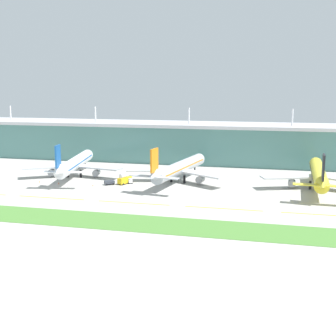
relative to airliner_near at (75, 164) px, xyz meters
The scene contains 16 objects.
ground_plane 61.23m from the airliner_near, 40.71° to the right, with size 600.00×600.00×0.00m, color #A8A59E.
terminal_building 73.31m from the airliner_near, 50.87° to the left, with size 288.00×34.00×31.45m.
airliner_near is the anchor object (origin of this frame).
airliner_middle 51.77m from the airliner_near, ahead, with size 48.15×63.38×18.90m.
airliner_far 112.53m from the airliner_near, ahead, with size 48.78×64.30×18.90m.
taxiway_stripe_mid_west 43.09m from the airliner_near, 77.59° to the right, with size 28.00×0.70×0.04m, color yellow.
taxiway_stripe_centre 60.29m from the airliner_near, 43.95° to the right, with size 28.00×0.70×0.04m, color yellow.
taxiway_stripe_mid_east 87.90m from the airliner_near, 28.34° to the right, with size 28.00×0.70×0.04m, color yellow.
taxiway_stripe_east 118.86m from the airliner_near, 20.52° to the right, with size 28.00×0.70×0.04m, color yellow.
grass_verge 80.58m from the airliner_near, 54.93° to the right, with size 300.00×18.00×0.10m, color #477A33.
pushback_tug 27.08m from the airliner_near, 30.59° to the right, with size 4.99×4.46×1.85m.
fuel_truck 30.92m from the airliner_near, 19.58° to the right, with size 5.17×7.65×4.95m.
baggage_cart 32.10m from the airliner_near, 15.17° to the right, with size 3.56×3.99×2.48m.
safety_cone_left_wingtip 19.99m from the airliner_near, 122.34° to the right, with size 0.56×0.56×0.70m, color orange.
safety_cone_nose_front 18.36m from the airliner_near, 89.69° to the right, with size 0.56×0.56×0.70m, color orange.
safety_cone_right_wingtip 24.98m from the airliner_near, 46.48° to the right, with size 0.56×0.56×0.70m, color orange.
Camera 1 is at (48.81, -160.60, 43.53)m, focal length 48.74 mm.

